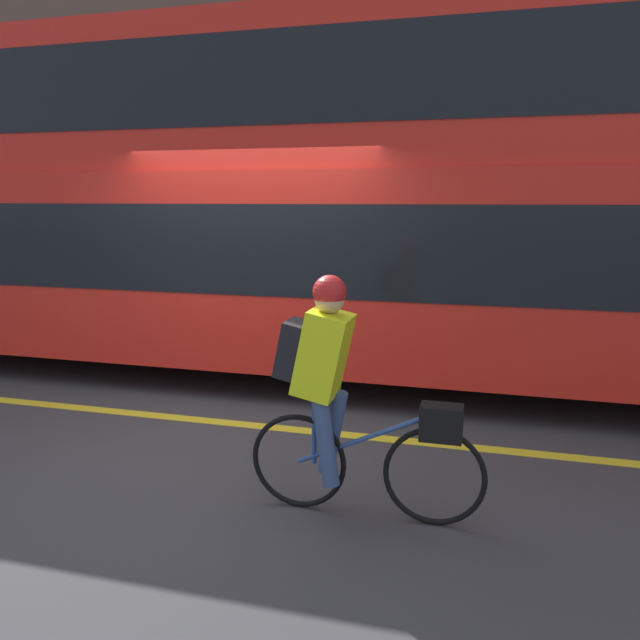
{
  "coord_description": "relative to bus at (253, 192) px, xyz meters",
  "views": [
    {
      "loc": [
        2.24,
        -4.83,
        2.04
      ],
      "look_at": [
        0.83,
        0.31,
        1.0
      ],
      "focal_mm": 35.0,
      "sensor_mm": 36.0,
      "label": 1
    }
  ],
  "objects": [
    {
      "name": "building_facade",
      "position": [
        0.45,
        3.65,
        2.69
      ],
      "size": [
        60.0,
        0.3,
        9.6
      ],
      "color": "brown",
      "rests_on": "ground_plane"
    },
    {
      "name": "road_center_line",
      "position": [
        0.45,
        -1.83,
        -2.11
      ],
      "size": [
        50.0,
        0.14,
        0.01
      ],
      "primitive_type": "cube",
      "color": "yellow",
      "rests_on": "ground_plane"
    },
    {
      "name": "ground_plane",
      "position": [
        0.45,
        -2.05,
        -2.11
      ],
      "size": [
        80.0,
        80.0,
        0.0
      ],
      "primitive_type": "plane",
      "color": "#38383A"
    },
    {
      "name": "sidewalk_curb",
      "position": [
        0.45,
        2.66,
        -2.06
      ],
      "size": [
        60.0,
        1.68,
        0.12
      ],
      "color": "gray",
      "rests_on": "ground_plane"
    },
    {
      "name": "cyclist_on_bike",
      "position": [
        1.8,
        -3.17,
        -1.26
      ],
      "size": [
        1.54,
        0.32,
        1.58
      ],
      "color": "black",
      "rests_on": "ground_plane"
    },
    {
      "name": "street_sign_post",
      "position": [
        3.71,
        2.57,
        -0.63
      ],
      "size": [
        0.36,
        0.09,
        2.44
      ],
      "color": "#59595B",
      "rests_on": "sidewalk_curb"
    },
    {
      "name": "bus",
      "position": [
        0.0,
        0.0,
        0.0
      ],
      "size": [
        11.22,
        2.6,
        3.79
      ],
      "color": "black",
      "rests_on": "ground_plane"
    }
  ]
}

